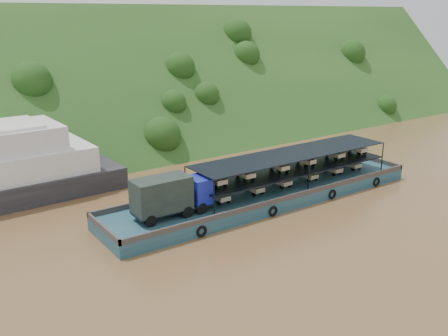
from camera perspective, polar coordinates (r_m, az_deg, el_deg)
ground at (r=51.24m, az=3.77°, el=-3.86°), size 160.00×160.00×0.00m
hillside at (r=81.23m, az=-12.29°, el=3.75°), size 140.00×39.60×39.60m
cargo_barge at (r=50.25m, az=3.79°, el=-2.80°), size 35.00×7.18×4.89m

